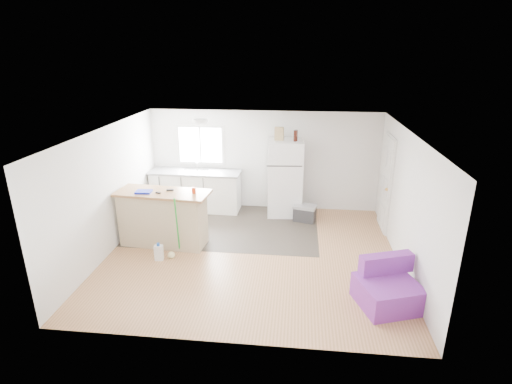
# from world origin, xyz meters

# --- Properties ---
(room) EXTENTS (5.51, 5.01, 2.41)m
(room) POSITION_xyz_m (0.00, 0.00, 1.20)
(room) COLOR #9F6B42
(room) RESTS_ON ground
(vinyl_zone) EXTENTS (4.05, 2.50, 0.00)m
(vinyl_zone) POSITION_xyz_m (-0.73, 1.25, 0.00)
(vinyl_zone) COLOR #332D26
(vinyl_zone) RESTS_ON floor
(window) EXTENTS (1.18, 0.06, 0.98)m
(window) POSITION_xyz_m (-1.55, 2.49, 1.55)
(window) COLOR white
(window) RESTS_ON back_wall
(interior_door) EXTENTS (0.11, 0.92, 2.10)m
(interior_door) POSITION_xyz_m (2.72, 1.55, 1.02)
(interior_door) COLOR white
(interior_door) RESTS_ON right_wall
(ceiling_fixture) EXTENTS (0.30, 0.30, 0.07)m
(ceiling_fixture) POSITION_xyz_m (-1.20, 1.20, 2.36)
(ceiling_fixture) COLOR white
(ceiling_fixture) RESTS_ON ceiling
(kitchen_cabinets) EXTENTS (2.20, 0.73, 1.27)m
(kitchen_cabinets) POSITION_xyz_m (-1.63, 2.16, 0.50)
(kitchen_cabinets) COLOR white
(kitchen_cabinets) RESTS_ON floor
(peninsula) EXTENTS (1.88, 0.85, 1.12)m
(peninsula) POSITION_xyz_m (-1.81, 0.26, 0.57)
(peninsula) COLOR tan
(peninsula) RESTS_ON floor
(refrigerator) EXTENTS (0.85, 0.82, 1.80)m
(refrigerator) POSITION_xyz_m (0.53, 2.11, 0.90)
(refrigerator) COLOR white
(refrigerator) RESTS_ON floor
(cooler) EXTENTS (0.57, 0.46, 0.39)m
(cooler) POSITION_xyz_m (1.02, 1.72, 0.20)
(cooler) COLOR #2F2F31
(cooler) RESTS_ON floor
(purple_seat) EXTENTS (1.08, 1.07, 0.71)m
(purple_seat) POSITION_xyz_m (2.27, -1.34, 0.26)
(purple_seat) COLOR purple
(purple_seat) RESTS_ON floor
(cleaner_jug) EXTENTS (0.17, 0.13, 0.35)m
(cleaner_jug) POSITION_xyz_m (-1.71, -0.41, 0.15)
(cleaner_jug) COLOR white
(cleaner_jug) RESTS_ON floor
(mop) EXTENTS (0.24, 0.35, 1.24)m
(mop) POSITION_xyz_m (-1.47, -0.28, 0.23)
(mop) COLOR green
(mop) RESTS_ON floor
(red_cup) EXTENTS (0.09, 0.09, 0.12)m
(red_cup) POSITION_xyz_m (-1.15, 0.24, 1.18)
(red_cup) COLOR red
(red_cup) RESTS_ON peninsula
(blue_tray) EXTENTS (0.32, 0.24, 0.04)m
(blue_tray) POSITION_xyz_m (-2.13, 0.17, 1.14)
(blue_tray) COLOR #1320BA
(blue_tray) RESTS_ON peninsula
(tool_a) EXTENTS (0.15, 0.08, 0.03)m
(tool_a) POSITION_xyz_m (-1.66, 0.33, 1.14)
(tool_a) COLOR black
(tool_a) RESTS_ON peninsula
(tool_b) EXTENTS (0.11, 0.07, 0.03)m
(tool_b) POSITION_xyz_m (-1.84, 0.16, 1.14)
(tool_b) COLOR black
(tool_b) RESTS_ON peninsula
(cardboard_box) EXTENTS (0.21, 0.12, 0.30)m
(cardboard_box) POSITION_xyz_m (0.38, 2.09, 1.95)
(cardboard_box) COLOR tan
(cardboard_box) RESTS_ON refrigerator
(bottle_left) EXTENTS (0.08, 0.08, 0.25)m
(bottle_left) POSITION_xyz_m (0.74, 2.01, 1.92)
(bottle_left) COLOR #351009
(bottle_left) RESTS_ON refrigerator
(bottle_right) EXTENTS (0.09, 0.09, 0.25)m
(bottle_right) POSITION_xyz_m (0.76, 2.06, 1.92)
(bottle_right) COLOR #351009
(bottle_right) RESTS_ON refrigerator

